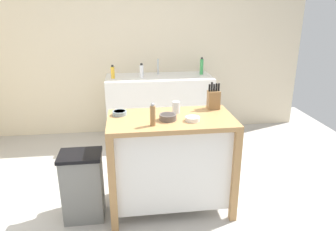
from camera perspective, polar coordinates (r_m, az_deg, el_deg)
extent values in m
plane|color=#ADA8A0|center=(3.00, -2.61, -18.00)|extent=(5.87, 5.87, 0.00)
cube|color=beige|center=(4.64, -5.36, 12.79)|extent=(4.87, 0.10, 2.60)
cube|color=#AD7F4C|center=(2.73, 0.55, -0.77)|extent=(1.10, 0.60, 0.04)
cube|color=white|center=(2.89, 0.53, -8.22)|extent=(1.00, 0.50, 0.76)
cube|color=#AD7F4C|center=(2.67, -10.02, -12.39)|extent=(0.06, 0.06, 0.86)
cube|color=#AD7F4C|center=(2.80, 12.09, -10.83)|extent=(0.06, 0.06, 0.86)
cube|color=#AD7F4C|center=(3.14, -9.68, -7.22)|extent=(0.06, 0.06, 0.86)
cube|color=#AD7F4C|center=(3.26, 8.98, -6.17)|extent=(0.06, 0.06, 0.86)
cube|color=olive|center=(2.97, 8.23, 2.82)|extent=(0.11, 0.09, 0.17)
cylinder|color=black|center=(2.93, 7.51, 5.00)|extent=(0.02, 0.02, 0.07)
cylinder|color=black|center=(2.94, 7.93, 5.19)|extent=(0.02, 0.02, 0.08)
cylinder|color=black|center=(2.94, 8.34, 5.02)|extent=(0.02, 0.02, 0.07)
cylinder|color=black|center=(2.95, 8.75, 5.08)|extent=(0.02, 0.02, 0.07)
cylinder|color=black|center=(2.96, 9.17, 5.09)|extent=(0.02, 0.02, 0.07)
cylinder|color=silver|center=(2.65, 4.48, -0.61)|extent=(0.12, 0.12, 0.04)
cylinder|color=gray|center=(2.65, 4.49, -0.31)|extent=(0.10, 0.10, 0.01)
cylinder|color=gray|center=(2.82, -8.75, 0.45)|extent=(0.13, 0.13, 0.04)
cylinder|color=#49555B|center=(2.81, -8.77, 0.76)|extent=(0.10, 0.10, 0.01)
cylinder|color=#564C47|center=(2.66, -0.03, -0.30)|extent=(0.15, 0.15, 0.05)
cylinder|color=#342D2A|center=(2.65, -0.03, 0.17)|extent=(0.12, 0.12, 0.01)
cylinder|color=silver|center=(2.83, 1.47, 1.48)|extent=(0.07, 0.07, 0.11)
cylinder|color=olive|center=(2.52, -2.77, -0.06)|extent=(0.04, 0.04, 0.17)
sphere|color=#99999E|center=(2.49, -2.81, 2.00)|extent=(0.03, 0.03, 0.03)
cube|color=slate|center=(2.94, -15.11, -12.48)|extent=(0.34, 0.26, 0.60)
cube|color=black|center=(2.79, -15.67, -6.95)|extent=(0.36, 0.28, 0.03)
cube|color=white|center=(4.49, -1.57, 1.50)|extent=(1.46, 0.60, 0.89)
cube|color=silver|center=(4.36, -1.59, 6.83)|extent=(0.44, 0.36, 0.03)
cylinder|color=#B7BCC1|center=(4.49, -1.83, 8.82)|extent=(0.02, 0.02, 0.22)
cylinder|color=white|center=(4.30, -4.80, 7.95)|extent=(0.05, 0.05, 0.17)
cylinder|color=black|center=(4.28, -4.84, 9.22)|extent=(0.03, 0.03, 0.02)
cylinder|color=yellow|center=(4.30, -9.97, 7.64)|extent=(0.05, 0.05, 0.16)
cylinder|color=black|center=(4.28, -10.04, 8.82)|extent=(0.03, 0.03, 0.02)
cylinder|color=green|center=(4.52, 6.09, 8.76)|extent=(0.05, 0.05, 0.22)
cylinder|color=black|center=(4.50, 6.15, 10.27)|extent=(0.03, 0.03, 0.02)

